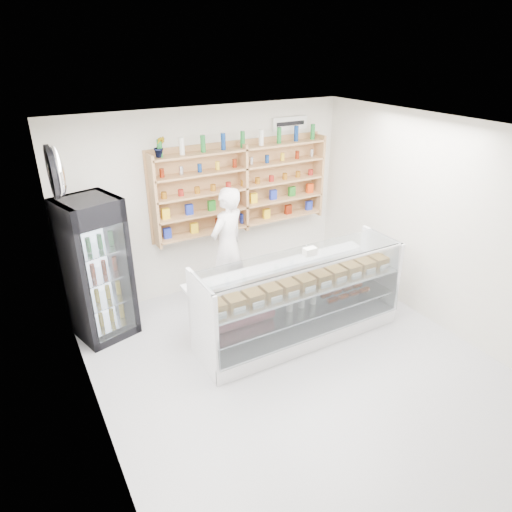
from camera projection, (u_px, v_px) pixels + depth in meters
room at (304, 266)px, 4.95m from camera, size 5.00×5.00×5.00m
display_counter at (298, 314)px, 6.04m from camera, size 2.77×0.83×1.20m
shop_worker at (227, 246)px, 6.69m from camera, size 0.76×0.66×1.77m
drinks_cooler at (97, 270)px, 5.83m from camera, size 0.84×0.83×1.91m
wall_shelving at (243, 187)px, 6.93m from camera, size 2.84×0.28×1.33m
potted_plant at (160, 147)px, 6.05m from camera, size 0.18×0.15×0.28m
security_mirror at (57, 171)px, 4.48m from camera, size 0.15×0.50×0.50m
wall_sign at (290, 123)px, 7.06m from camera, size 0.62×0.03×0.20m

